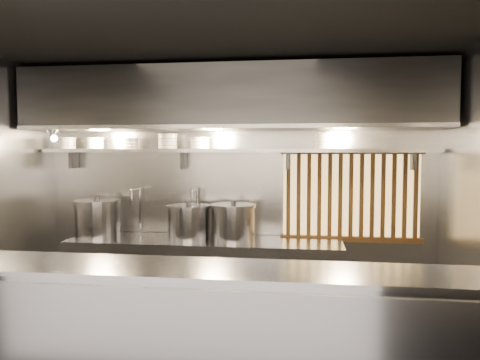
% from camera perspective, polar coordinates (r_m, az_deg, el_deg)
% --- Properties ---
extents(ceiling, '(4.50, 4.50, 0.00)m').
position_cam_1_polar(ceiling, '(4.05, -3.71, 16.74)').
color(ceiling, black).
rests_on(ceiling, wall_back).
extents(wall_back, '(4.50, 0.00, 4.50)m').
position_cam_1_polar(wall_back, '(5.44, -0.47, -1.46)').
color(wall_back, gray).
rests_on(wall_back, floor).
extents(serving_counter, '(4.50, 0.56, 1.13)m').
position_cam_1_polar(serving_counter, '(3.28, -7.12, -20.02)').
color(serving_counter, '#9E9EA3').
rests_on(serving_counter, floor).
extents(cooking_bench, '(3.00, 0.70, 0.90)m').
position_cam_1_polar(cooking_bench, '(5.30, -4.34, -12.04)').
color(cooking_bench, '#9E9EA3').
rests_on(cooking_bench, floor).
extents(bowl_shelf, '(4.40, 0.34, 0.04)m').
position_cam_1_polar(bowl_shelf, '(5.24, -0.76, 3.61)').
color(bowl_shelf, '#9E9EA3').
rests_on(bowl_shelf, wall_back).
extents(exhaust_hood, '(4.40, 0.81, 0.65)m').
position_cam_1_polar(exhaust_hood, '(5.05, -1.15, 9.79)').
color(exhaust_hood, '#2D2D30').
rests_on(exhaust_hood, ceiling).
extents(wood_screen, '(1.56, 0.09, 1.04)m').
position_cam_1_polar(wood_screen, '(5.36, 13.34, -1.84)').
color(wood_screen, '#FFCD72').
rests_on(wood_screen, wall_back).
extents(faucet_left, '(0.04, 0.30, 0.50)m').
position_cam_1_polar(faucet_left, '(5.60, -12.40, -2.35)').
color(faucet_left, silver).
rests_on(faucet_left, wall_back).
extents(faucet_right, '(0.04, 0.30, 0.50)m').
position_cam_1_polar(faucet_right, '(5.40, -5.41, -2.50)').
color(faucet_right, silver).
rests_on(faucet_right, wall_back).
extents(heat_lamp, '(0.25, 0.35, 0.20)m').
position_cam_1_polar(heat_lamp, '(5.43, -21.88, 5.32)').
color(heat_lamp, '#9E9EA3').
rests_on(heat_lamp, exhaust_hood).
extents(pendant_bulb, '(0.09, 0.09, 0.19)m').
position_cam_1_polar(pendant_bulb, '(5.14, -2.07, 4.52)').
color(pendant_bulb, '#2D2D30').
rests_on(pendant_bulb, exhaust_hood).
extents(stock_pot_left, '(0.55, 0.55, 0.46)m').
position_cam_1_polar(stock_pot_left, '(5.61, -16.99, -4.44)').
color(stock_pot_left, '#9E9EA3').
rests_on(stock_pot_left, cooking_bench).
extents(stock_pot_mid, '(0.63, 0.63, 0.42)m').
position_cam_1_polar(stock_pot_mid, '(5.25, -6.26, -5.08)').
color(stock_pot_mid, '#9E9EA3').
rests_on(stock_pot_mid, cooking_bench).
extents(stock_pot_right, '(0.61, 0.61, 0.44)m').
position_cam_1_polar(stock_pot_right, '(5.14, -0.79, -5.13)').
color(stock_pot_right, '#9E9EA3').
rests_on(stock_pot_right, cooking_bench).
extents(bowl_stack_0, '(0.21, 0.21, 0.13)m').
position_cam_1_polar(bowl_stack_0, '(5.88, -20.32, 4.22)').
color(bowl_stack_0, silver).
rests_on(bowl_stack_0, bowl_shelf).
extents(bowl_stack_1, '(0.20, 0.20, 0.13)m').
position_cam_1_polar(bowl_stack_1, '(5.72, -17.19, 4.31)').
color(bowl_stack_1, silver).
rests_on(bowl_stack_1, bowl_shelf).
extents(bowl_stack_2, '(0.20, 0.20, 0.13)m').
position_cam_1_polar(bowl_stack_2, '(5.55, -13.24, 4.40)').
color(bowl_stack_2, silver).
rests_on(bowl_stack_2, bowl_shelf).
extents(bowl_stack_3, '(0.23, 0.23, 0.17)m').
position_cam_1_polar(bowl_stack_3, '(5.41, -8.80, 4.67)').
color(bowl_stack_3, silver).
rests_on(bowl_stack_3, bowl_shelf).
extents(bowl_stack_4, '(0.23, 0.23, 0.13)m').
position_cam_1_polar(bowl_stack_4, '(5.31, -4.93, 4.52)').
color(bowl_stack_4, silver).
rests_on(bowl_stack_4, bowl_shelf).
extents(bowl_stack_5, '(0.20, 0.20, 0.17)m').
position_cam_1_polar(bowl_stack_5, '(5.19, 10.08, 4.71)').
color(bowl_stack_5, silver).
rests_on(bowl_stack_5, bowl_shelf).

